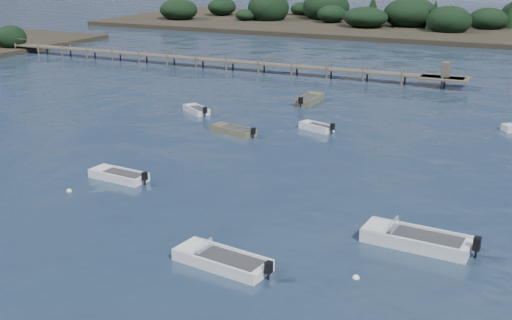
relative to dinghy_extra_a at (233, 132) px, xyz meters
The scene contains 11 objects.
ground 38.59m from the dinghy_extra_a, 78.14° to the left, with size 400.00×400.00×0.00m, color #152131.
dinghy_extra_a is the anchor object (origin of this frame).
dinghy_mid_white_b 22.58m from the dinghy_extra_a, 39.35° to the right, with size 5.63×2.26×1.39m.
dinghy_mid_white_a 22.54m from the dinghy_extra_a, 63.97° to the right, with size 5.02×2.32×1.16m.
tender_far_white 6.76m from the dinghy_extra_a, 33.49° to the left, with size 3.23×2.02×1.09m.
dinghy_mid_grey 12.81m from the dinghy_extra_a, 97.10° to the right, with size 4.23×1.78×1.06m.
tender_far_grey 7.70m from the dinghy_extra_a, 142.61° to the left, with size 3.27×2.74×1.11m.
dinghy_extra_b 12.97m from the dinghy_extra_a, 83.15° to the left, with size 1.59×4.57×1.25m.
buoy_b 24.58m from the dinghy_extra_a, 49.94° to the right, with size 0.32×0.32×0.32m, color silver.
buoy_c 16.05m from the dinghy_extra_a, 100.54° to the right, with size 0.32×0.32×0.32m, color silver.
jetty 29.24m from the dinghy_extra_a, 118.20° to the left, with size 64.50×3.20×3.40m.
Camera 1 is at (14.73, -21.28, 13.67)m, focal length 45.00 mm.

